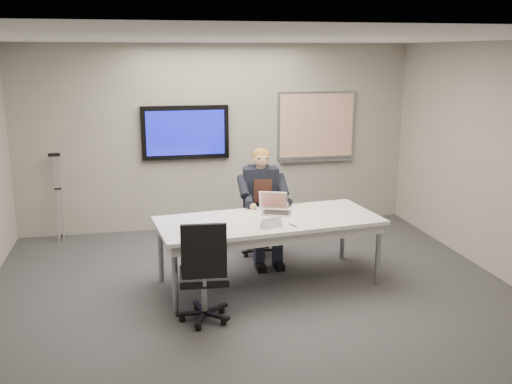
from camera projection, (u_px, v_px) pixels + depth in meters
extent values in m
cube|color=#38383B|center=(261.00, 306.00, 6.15)|extent=(6.00, 6.00, 0.02)
cube|color=white|center=(261.00, 38.00, 5.48)|extent=(6.00, 6.00, 0.02)
cube|color=gray|center=(218.00, 138.00, 8.67)|extent=(6.00, 0.02, 2.80)
cube|color=gray|center=(386.00, 302.00, 2.97)|extent=(6.00, 0.02, 2.80)
cube|color=white|center=(269.00, 221.00, 6.60)|extent=(2.67, 1.36, 0.04)
cube|color=silver|center=(269.00, 228.00, 6.62)|extent=(2.55, 1.24, 0.11)
cylinder|color=#94979D|center=(175.00, 279.00, 5.91)|extent=(0.06, 0.06, 0.75)
cylinder|color=#94979D|center=(378.00, 254.00, 6.65)|extent=(0.06, 0.06, 0.75)
cylinder|color=#94979D|center=(161.00, 252.00, 6.73)|extent=(0.06, 0.06, 0.75)
cylinder|color=#94979D|center=(343.00, 232.00, 7.48)|extent=(0.06, 0.06, 0.75)
cube|color=black|center=(185.00, 132.00, 8.49)|extent=(1.30, 0.08, 0.80)
cube|color=#0D0F90|center=(186.00, 133.00, 8.45)|extent=(1.16, 0.01, 0.66)
cube|color=#94979D|center=(316.00, 125.00, 8.92)|extent=(1.25, 0.04, 1.05)
cube|color=white|center=(317.00, 125.00, 8.90)|extent=(1.18, 0.01, 0.98)
cube|color=#94979D|center=(316.00, 160.00, 9.02)|extent=(1.18, 0.05, 0.04)
cylinder|color=#94979D|center=(260.00, 235.00, 7.66)|extent=(0.06, 0.06, 0.35)
cube|color=black|center=(260.00, 223.00, 7.62)|extent=(0.57, 0.57, 0.07)
cube|color=black|center=(263.00, 196.00, 7.75)|extent=(0.39, 0.19, 0.50)
cylinder|color=#94979D|center=(204.00, 293.00, 5.77)|extent=(0.06, 0.06, 0.38)
cube|color=black|center=(204.00, 276.00, 5.72)|extent=(0.52, 0.52, 0.07)
cube|color=black|center=(204.00, 251.00, 5.42)|extent=(0.44, 0.09, 0.54)
cube|color=black|center=(261.00, 191.00, 7.49)|extent=(0.48, 0.31, 0.62)
cube|color=#3C1F18|center=(263.00, 191.00, 7.35)|extent=(0.24, 0.05, 0.30)
sphere|color=#D7A983|center=(261.00, 158.00, 7.35)|extent=(0.23, 0.23, 0.23)
ellipsoid|color=brown|center=(261.00, 155.00, 7.36)|extent=(0.24, 0.24, 0.20)
cube|color=#A9AAAC|center=(276.00, 213.00, 6.79)|extent=(0.40, 0.34, 0.02)
cube|color=black|center=(277.00, 212.00, 6.78)|extent=(0.33, 0.26, 0.00)
cube|color=#A9AAAC|center=(273.00, 200.00, 6.91)|extent=(0.35, 0.20, 0.23)
cube|color=red|center=(273.00, 200.00, 6.90)|extent=(0.30, 0.17, 0.19)
cylinder|color=black|center=(293.00, 225.00, 6.33)|extent=(0.06, 0.14, 0.01)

